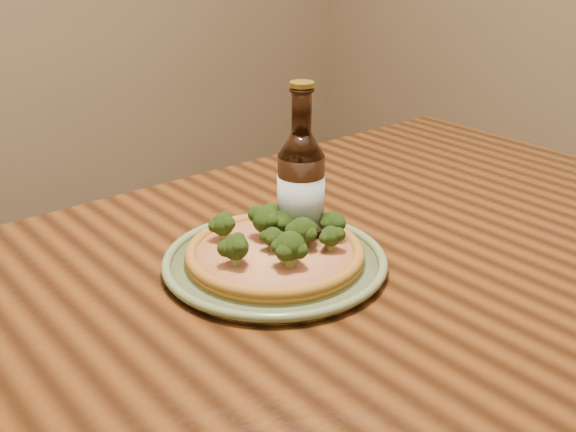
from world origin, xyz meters
TOP-DOWN VIEW (x-y plane):
  - table at (0.00, 0.10)m, footprint 1.60×0.90m
  - plate at (-0.03, 0.14)m, footprint 0.33×0.33m
  - pizza at (-0.03, 0.14)m, footprint 0.27×0.27m
  - beer_bottle at (0.04, 0.16)m, footprint 0.07×0.07m

SIDE VIEW (x-z plane):
  - table at x=0.00m, z-range 0.28..1.03m
  - plate at x=-0.03m, z-range 0.75..0.77m
  - pizza at x=-0.03m, z-range 0.74..0.81m
  - beer_bottle at x=0.04m, z-range 0.72..0.98m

